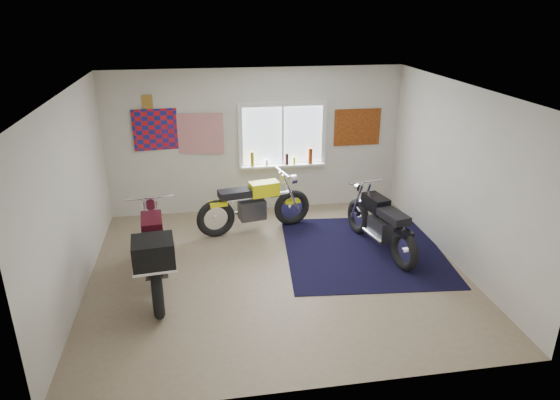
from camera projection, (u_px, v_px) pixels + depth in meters
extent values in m
plane|color=#9E896B|center=(277.00, 271.00, 7.52)|extent=(5.50, 5.50, 0.00)
plane|color=white|center=(277.00, 90.00, 6.52)|extent=(5.50, 5.50, 0.00)
plane|color=silver|center=(256.00, 141.00, 9.31)|extent=(5.50, 0.00, 5.50)
plane|color=silver|center=(318.00, 276.00, 4.73)|extent=(5.50, 0.00, 5.50)
plane|color=silver|center=(72.00, 198.00, 6.60)|extent=(0.00, 5.00, 5.00)
plane|color=silver|center=(459.00, 177.00, 7.43)|extent=(0.00, 5.00, 5.00)
cube|color=black|center=(363.00, 250.00, 8.13)|extent=(2.74, 2.83, 0.01)
cube|color=white|center=(282.00, 135.00, 9.34)|extent=(1.50, 0.02, 1.10)
cube|color=white|center=(283.00, 104.00, 9.10)|extent=(1.66, 0.06, 0.08)
cube|color=white|center=(282.00, 166.00, 9.54)|extent=(1.66, 0.06, 0.08)
cube|color=white|center=(240.00, 137.00, 9.20)|extent=(0.08, 0.06, 1.10)
cube|color=white|center=(324.00, 134.00, 9.44)|extent=(0.08, 0.06, 1.10)
cube|color=white|center=(283.00, 136.00, 9.32)|extent=(0.04, 0.06, 1.10)
cube|color=white|center=(283.00, 166.00, 9.48)|extent=(1.60, 0.16, 0.04)
cylinder|color=olive|center=(252.00, 159.00, 9.32)|extent=(0.07, 0.07, 0.28)
cylinder|color=silver|center=(267.00, 162.00, 9.39)|extent=(0.06, 0.06, 0.12)
cylinder|color=black|center=(287.00, 159.00, 9.43)|extent=(0.06, 0.06, 0.22)
cylinder|color=yellow|center=(294.00, 161.00, 9.47)|extent=(0.05, 0.05, 0.14)
cylinder|color=maroon|center=(310.00, 156.00, 9.49)|extent=(0.09, 0.09, 0.30)
plane|color=red|center=(161.00, 129.00, 8.93)|extent=(1.00, 0.07, 1.00)
plane|color=red|center=(198.00, 134.00, 9.04)|extent=(0.90, 0.09, 0.90)
cube|color=olive|center=(147.00, 102.00, 8.71)|extent=(0.18, 0.02, 0.24)
cube|color=#A54C14|center=(357.00, 127.00, 9.51)|extent=(0.90, 0.03, 0.70)
torus|color=black|center=(292.00, 207.00, 8.98)|extent=(0.68, 0.26, 0.67)
torus|color=black|center=(216.00, 219.00, 8.52)|extent=(0.68, 0.26, 0.67)
cylinder|color=white|center=(292.00, 207.00, 8.98)|extent=(0.13, 0.12, 0.11)
cylinder|color=white|center=(216.00, 219.00, 8.52)|extent=(0.13, 0.12, 0.11)
cylinder|color=white|center=(255.00, 197.00, 8.64)|extent=(1.25, 0.34, 0.09)
cube|color=#323235|center=(252.00, 210.00, 8.71)|extent=(0.50, 0.36, 0.34)
cylinder|color=white|center=(249.00, 211.00, 8.88)|extent=(0.55, 0.18, 0.07)
cube|color=#FFFD0D|center=(264.00, 189.00, 8.65)|extent=(0.54, 0.35, 0.24)
cube|color=black|center=(235.00, 194.00, 8.48)|extent=(0.60, 0.38, 0.12)
cube|color=#FFFD0D|center=(218.00, 204.00, 8.43)|extent=(0.33, 0.22, 0.08)
cube|color=#FFFD0D|center=(292.00, 201.00, 8.93)|extent=(0.30, 0.19, 0.05)
cylinder|color=white|center=(283.00, 172.00, 8.66)|extent=(0.16, 0.62, 0.04)
cylinder|color=white|center=(293.00, 180.00, 8.79)|extent=(0.13, 0.18, 0.16)
torus|color=black|center=(358.00, 216.00, 8.66)|extent=(0.26, 0.63, 0.62)
torus|color=black|center=(404.00, 251.00, 7.47)|extent=(0.26, 0.63, 0.62)
cylinder|color=white|center=(358.00, 216.00, 8.66)|extent=(0.12, 0.13, 0.11)
cylinder|color=white|center=(404.00, 251.00, 7.47)|extent=(0.12, 0.13, 0.11)
cylinder|color=white|center=(381.00, 215.00, 7.95)|extent=(0.35, 1.23, 0.09)
cube|color=#323235|center=(382.00, 229.00, 7.99)|extent=(0.36, 0.49, 0.34)
cylinder|color=white|center=(373.00, 236.00, 7.97)|extent=(0.18, 0.54, 0.07)
cube|color=black|center=(376.00, 203.00, 8.05)|extent=(0.35, 0.54, 0.24)
cube|color=black|center=(394.00, 216.00, 7.61)|extent=(0.38, 0.59, 0.12)
cube|color=black|center=(404.00, 232.00, 7.40)|extent=(0.22, 0.32, 0.08)
cube|color=black|center=(358.00, 210.00, 8.62)|extent=(0.19, 0.30, 0.05)
cylinder|color=white|center=(366.00, 182.00, 8.25)|extent=(0.61, 0.16, 0.04)
cylinder|color=white|center=(359.00, 187.00, 8.48)|extent=(0.18, 0.13, 0.16)
torus|color=black|center=(154.00, 239.00, 7.72)|extent=(0.21, 0.73, 0.71)
torus|color=black|center=(158.00, 291.00, 6.33)|extent=(0.21, 0.73, 0.71)
cylinder|color=white|center=(154.00, 239.00, 7.72)|extent=(0.12, 0.13, 0.12)
cylinder|color=white|center=(158.00, 291.00, 6.33)|extent=(0.12, 0.13, 0.12)
cylinder|color=white|center=(153.00, 242.00, 6.90)|extent=(0.23, 1.39, 0.10)
cube|color=#323235|center=(155.00, 259.00, 6.94)|extent=(0.35, 0.52, 0.37)
cylinder|color=white|center=(143.00, 268.00, 6.94)|extent=(0.14, 0.61, 0.08)
cube|color=#3A0913|center=(152.00, 226.00, 7.02)|extent=(0.34, 0.58, 0.26)
cube|color=black|center=(153.00, 245.00, 6.51)|extent=(0.36, 0.63, 0.13)
cube|color=#3A0913|center=(155.00, 268.00, 6.27)|extent=(0.21, 0.35, 0.09)
cube|color=#3A0913|center=(153.00, 232.00, 7.67)|extent=(0.18, 0.32, 0.05)
cylinder|color=white|center=(150.00, 198.00, 7.25)|extent=(0.68, 0.11, 0.04)
cylinder|color=white|center=(150.00, 203.00, 7.52)|extent=(0.19, 0.13, 0.18)
cube|color=black|center=(153.00, 252.00, 6.01)|extent=(0.54, 0.51, 0.33)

